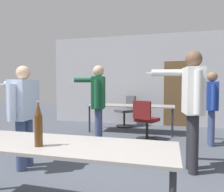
% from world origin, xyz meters
% --- Properties ---
extents(back_wall, '(6.34, 0.12, 2.93)m').
position_xyz_m(back_wall, '(0.03, 5.71, 1.46)').
color(back_wall, '#BCBCC1').
rests_on(back_wall, ground_plane).
extents(conference_table_near, '(2.33, 0.70, 0.75)m').
position_xyz_m(conference_table_near, '(-0.23, 0.35, 0.69)').
color(conference_table_near, gray).
rests_on(conference_table_near, ground_plane).
extents(conference_table_far, '(2.32, 0.71, 0.75)m').
position_xyz_m(conference_table_far, '(-0.19, 4.39, 0.69)').
color(conference_table_far, gray).
rests_on(conference_table_far, ground_plane).
extents(person_right_polo, '(0.87, 0.65, 1.81)m').
position_xyz_m(person_right_polo, '(1.16, 1.93, 1.09)').
color(person_right_polo, '#28282D').
rests_on(person_right_polo, ground_plane).
extents(person_far_watching, '(0.79, 0.70, 1.60)m').
position_xyz_m(person_far_watching, '(-1.36, 1.40, 0.95)').
color(person_far_watching, '#3D4C75').
rests_on(person_far_watching, ground_plane).
extents(person_left_plaid, '(0.72, 0.62, 1.59)m').
position_xyz_m(person_left_plaid, '(1.70, 3.56, 0.96)').
color(person_left_plaid, '#3D4C75').
rests_on(person_left_plaid, ground_plane).
extents(person_near_casual, '(0.86, 0.64, 1.70)m').
position_xyz_m(person_near_casual, '(-0.59, 2.74, 1.02)').
color(person_near_casual, '#3D4C75').
rests_on(person_near_casual, ground_plane).
extents(office_chair_far_right, '(0.68, 0.69, 0.96)m').
position_xyz_m(office_chair_far_right, '(-0.48, 5.20, 0.45)').
color(office_chair_far_right, black).
rests_on(office_chair_far_right, ground_plane).
extents(office_chair_near_pushed, '(0.61, 0.65, 0.94)m').
position_xyz_m(office_chair_near_pushed, '(0.30, 3.59, 0.45)').
color(office_chair_near_pushed, black).
rests_on(office_chair_near_pushed, ground_plane).
extents(beer_bottle, '(0.07, 0.07, 0.41)m').
position_xyz_m(beer_bottle, '(-0.30, 0.21, 0.94)').
color(beer_bottle, '#563314').
rests_on(beer_bottle, conference_table_near).
extents(drink_cup, '(0.07, 0.07, 0.11)m').
position_xyz_m(drink_cup, '(0.20, 4.27, 0.80)').
color(drink_cup, '#E05123').
rests_on(drink_cup, conference_table_far).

